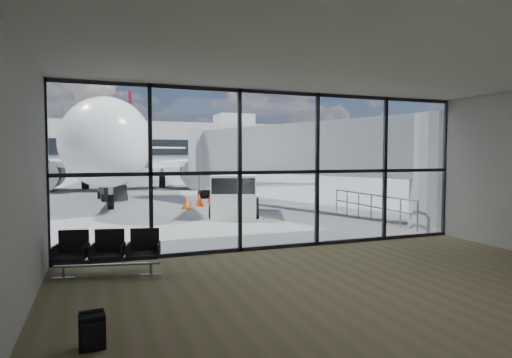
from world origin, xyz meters
TOP-DOWN VIEW (x-y plane):
  - ground at (0.00, 40.00)m, footprint 220.00×220.00m
  - lounge_shell at (0.00, -4.80)m, footprint 12.02×8.01m
  - glass_curtain_wall at (0.00, 0.00)m, footprint 12.10×0.12m
  - jet_bridge at (4.90, 7.07)m, footprint 8.00×16.50m
  - apron_railing at (5.60, 3.50)m, footprint 0.06×5.46m
  - far_terminal at (-0.59, 61.97)m, footprint 80.00×12.20m
  - tree_5 at (-15.00, 72.00)m, footprint 6.27×6.27m
  - seating_row at (-4.67, -1.18)m, footprint 2.27×1.06m
  - backpack at (-4.97, -5.01)m, footprint 0.36×0.34m
  - airliner at (-2.71, 26.71)m, footprint 34.99×40.66m
  - service_van at (0.96, 7.19)m, footprint 3.24×4.66m
  - belt_loader at (-4.09, 16.26)m, footprint 1.71×3.73m
  - traffic_cone_a at (-0.72, 10.06)m, footprint 0.46×0.46m
  - traffic_cone_b at (0.13, 10.97)m, footprint 0.48×0.48m
  - traffic_cone_c at (1.10, 12.38)m, footprint 0.38×0.38m

SIDE VIEW (x-z plane):
  - ground at x=0.00m, z-range 0.00..0.00m
  - backpack at x=-4.97m, z-range -0.01..0.51m
  - traffic_cone_c at x=1.10m, z-range -0.01..0.53m
  - traffic_cone_a at x=-0.72m, z-range -0.02..0.65m
  - traffic_cone_b at x=0.13m, z-range -0.02..0.67m
  - seating_row at x=-4.67m, z-range 0.05..1.06m
  - belt_loader at x=-4.09m, z-range -0.27..1.39m
  - apron_railing at x=5.60m, z-range 0.16..1.27m
  - service_van at x=0.96m, z-range 0.03..1.89m
  - glass_curtain_wall at x=0.00m, z-range 0.00..4.50m
  - lounge_shell at x=0.00m, z-range 0.40..4.91m
  - jet_bridge at x=4.90m, z-range 0.59..4.92m
  - airliner at x=-2.71m, z-range -2.05..8.43m
  - far_terminal at x=-0.59m, z-range -1.29..9.71m
  - tree_5 at x=-15.00m, z-range 1.36..10.39m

